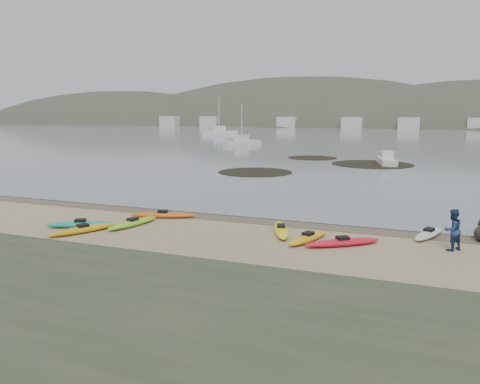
% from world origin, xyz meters
% --- Properties ---
extents(ground, '(600.00, 600.00, 0.00)m').
position_xyz_m(ground, '(0.00, 0.00, 0.00)').
color(ground, tan).
rests_on(ground, ground).
extents(wet_sand, '(60.00, 60.00, 0.00)m').
position_xyz_m(wet_sand, '(0.00, -0.30, 0.00)').
color(wet_sand, brown).
rests_on(wet_sand, ground).
extents(water, '(1200.00, 1200.00, 0.00)m').
position_xyz_m(water, '(0.00, 300.00, 0.01)').
color(water, slate).
rests_on(water, ground).
extents(kayaks, '(20.18, 8.95, 0.34)m').
position_xyz_m(kayaks, '(0.13, -3.67, 0.17)').
color(kayaks, teal).
rests_on(kayaks, ground).
extents(person_east, '(1.16, 1.16, 1.90)m').
position_xyz_m(person_east, '(11.32, -2.84, 0.95)').
color(person_east, navy).
rests_on(person_east, ground).
extents(kelp_mats, '(18.94, 23.67, 0.04)m').
position_xyz_m(kelp_mats, '(-0.43, 28.64, 0.03)').
color(kelp_mats, black).
rests_on(kelp_mats, water).
extents(moored_boats, '(94.41, 81.13, 1.29)m').
position_xyz_m(moored_boats, '(2.11, 79.69, 0.57)').
color(moored_boats, silver).
rests_on(moored_boats, ground).
extents(far_town, '(199.00, 5.00, 4.00)m').
position_xyz_m(far_town, '(6.00, 145.00, 2.00)').
color(far_town, beige).
rests_on(far_town, ground).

